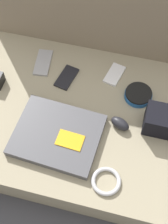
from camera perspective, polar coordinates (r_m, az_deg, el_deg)
The scene contains 11 objects.
ground_plane at distance 1.24m, azimuth 0.00°, elevation -3.40°, with size 8.00×8.00×0.00m, color #38383D.
couch_seat at distance 1.19m, azimuth 0.00°, elevation -2.02°, with size 0.95×0.63×0.12m.
couch_backrest at distance 1.29m, azimuth 4.78°, elevation 18.29°, with size 0.95×0.20×0.52m.
laptop at distance 1.08m, azimuth -4.88°, elevation -4.20°, with size 0.31×0.26×0.03m.
computer_mouse at distance 1.10m, azimuth 6.60°, elevation -2.11°, with size 0.08×0.07×0.04m.
speaker_puck at distance 1.18m, azimuth 9.91°, elevation 3.14°, with size 0.10×0.10×0.03m.
phone_silver at distance 1.28m, azimuth -7.48°, elevation 8.96°, with size 0.07×0.14×0.01m.
phone_black at distance 1.22m, azimuth -3.19°, elevation 6.34°, with size 0.08×0.12×0.01m.
phone_small at distance 1.24m, azimuth 5.58°, elevation 6.84°, with size 0.08×0.11×0.01m.
camera_pouch at distance 1.10m, azimuth 14.50°, elevation -1.67°, with size 0.14×0.09×0.09m.
cable_coil at distance 1.03m, azimuth 4.07°, elevation -12.52°, with size 0.10×0.10×0.01m.
Camera 1 is at (0.14, -0.55, 1.10)m, focal length 50.00 mm.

